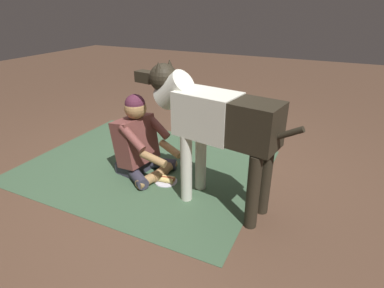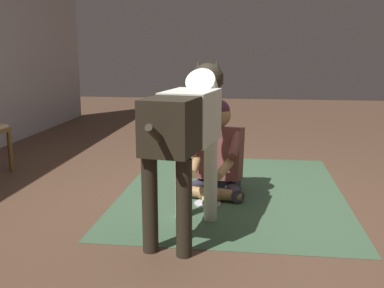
% 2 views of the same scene
% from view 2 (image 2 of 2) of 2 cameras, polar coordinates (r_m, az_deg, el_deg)
% --- Properties ---
extents(ground_plane, '(15.56, 15.56, 0.00)m').
position_cam_2_polar(ground_plane, '(3.83, 4.37, -7.17)').
color(ground_plane, brown).
extents(area_rug, '(2.46, 1.92, 0.01)m').
position_cam_2_polar(area_rug, '(4.08, 5.08, -5.93)').
color(area_rug, '#3D593E').
rests_on(area_rug, ground).
extents(person_sitting_on_floor, '(0.68, 0.57, 0.82)m').
position_cam_2_polar(person_sitting_on_floor, '(3.95, 3.26, -1.46)').
color(person_sitting_on_floor, '#363444').
rests_on(person_sitting_on_floor, ground).
extents(large_dog, '(1.48, 0.45, 1.17)m').
position_cam_2_polar(large_dog, '(3.08, -0.48, 2.64)').
color(large_dog, silver).
rests_on(large_dog, ground).
extents(hot_dog_on_plate, '(0.22, 0.22, 0.06)m').
position_cam_2_polar(hot_dog_on_plate, '(3.74, 1.98, -7.21)').
color(hot_dog_on_plate, silver).
rests_on(hot_dog_on_plate, ground).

